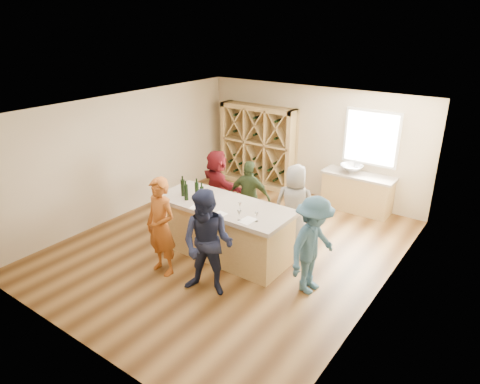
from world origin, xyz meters
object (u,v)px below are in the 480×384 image
Objects in this scene: wine_bottle_d at (202,195)px; person_far_mid at (250,197)px; wine_bottle_a at (183,188)px; person_far_left at (217,185)px; tasting_counter_base at (224,231)px; sink at (351,169)px; person_near_right at (208,244)px; person_server at (313,246)px; wine_bottle_b at (186,192)px; wine_bottle_c at (197,190)px; person_far_right at (295,206)px; wine_rack at (258,146)px; person_near_left at (161,227)px.

person_far_mid is at bearing 80.89° from wine_bottle_d.
wine_bottle_a is 1.45m from person_far_left.
person_far_left reaches higher than tasting_counter_base.
sink is at bearing -130.13° from person_far_mid.
person_server is (1.37, 1.04, -0.06)m from person_near_right.
tasting_counter_base is 8.34× the size of wine_bottle_b.
person_server is at bearing -3.21° from tasting_counter_base.
wine_bottle_b is 1.60m from person_far_left.
wine_bottle_c is 1.58m from person_near_right.
wine_bottle_c is 0.19× the size of person_far_right.
person_server is at bearing -0.21° from wine_bottle_c.
wine_rack is 1.38× the size of person_far_mid.
wine_bottle_a reaches higher than tasting_counter_base.
sink is at bearing 72.19° from tasting_counter_base.
person_far_right is at bearing -158.54° from person_far_left.
person_near_right is (1.13, -1.05, -0.32)m from wine_bottle_c.
wine_bottle_a is 0.52m from wine_bottle_d.
wine_rack is at bearing -63.05° from person_far_right.
person_far_left is at bearing -19.86° from person_far_right.
wine_bottle_c is (-0.56, -0.10, 0.74)m from tasting_counter_base.
person_server is at bearing 20.52° from person_near_right.
person_server is (2.29, 0.09, -0.38)m from wine_bottle_d.
person_far_right is (1.04, 0.07, 0.05)m from person_far_mid.
person_near_left is (-0.16, -0.95, -0.33)m from wine_bottle_d.
wine_rack is 6.61× the size of wine_bottle_a.
wine_bottle_d is at bearing -150.96° from tasting_counter_base.
person_near_right is 1.16× the size of person_far_mid.
person_server is 2.41m from person_far_mid.
wine_bottle_d is at bearing -24.51° from wine_bottle_c.
person_far_left is (-2.00, 0.04, -0.03)m from person_far_right.
wine_bottle_b is (0.19, -0.12, -0.01)m from wine_bottle_a.
person_far_mid is at bearing 84.98° from person_near_left.
wine_bottle_d reaches higher than sink.
wine_bottle_c is at bearing 120.30° from person_near_right.
wine_bottle_c is at bearing 56.78° from wine_bottle_b.
wine_bottle_a is 1.07× the size of wine_bottle_b.
person_near_left is 1.06× the size of person_server.
person_server is at bearing -77.28° from sink.
person_server is 3.32m from person_far_left.
wine_bottle_d is 0.19× the size of person_far_left.
wine_rack is 3.46m from person_far_right.
wine_bottle_c is at bearing 97.02° from person_near_left.
person_far_right is at bearing 36.84° from wine_bottle_a.
wine_bottle_a is (-0.87, -0.16, 0.75)m from tasting_counter_base.
sink is 3.71m from person_server.
person_far_right is (0.33, 2.32, -0.08)m from person_near_right.
person_far_right is at bearing 52.36° from tasting_counter_base.
wine_rack is 3.96m from wine_bottle_b.
person_near_left is at bearing 39.86° from person_far_right.
wine_bottle_a is 0.20× the size of person_far_right.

